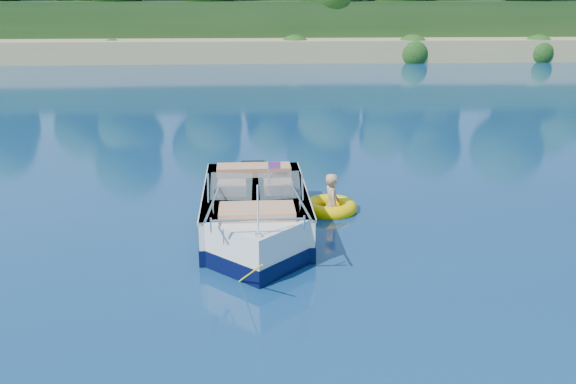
# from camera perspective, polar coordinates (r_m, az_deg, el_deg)

# --- Properties ---
(ground) EXTENTS (160.00, 160.00, 0.00)m
(ground) POSITION_cam_1_polar(r_m,az_deg,el_deg) (11.69, 13.54, -8.15)
(ground) COLOR #0A1C49
(ground) RESTS_ON ground
(shoreline) EXTENTS (170.00, 59.00, 6.00)m
(shoreline) POSITION_cam_1_polar(r_m,az_deg,el_deg) (74.01, -0.44, 14.67)
(shoreline) COLOR #948356
(shoreline) RESTS_ON ground
(motorboat) EXTENTS (2.29, 6.18, 2.05)m
(motorboat) POSITION_cam_1_polar(r_m,az_deg,el_deg) (13.53, -2.89, -2.19)
(motorboat) COLOR silver
(motorboat) RESTS_ON ground
(tow_tube) EXTENTS (1.59, 1.59, 0.34)m
(tow_tube) POSITION_cam_1_polar(r_m,az_deg,el_deg) (15.05, 3.73, -1.36)
(tow_tube) COLOR #FFC300
(tow_tube) RESTS_ON ground
(boy) EXTENTS (0.43, 0.86, 1.64)m
(boy) POSITION_cam_1_polar(r_m,az_deg,el_deg) (15.00, 3.87, -1.78)
(boy) COLOR tan
(boy) RESTS_ON ground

